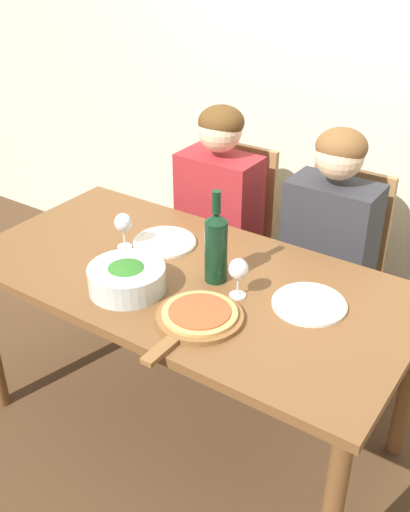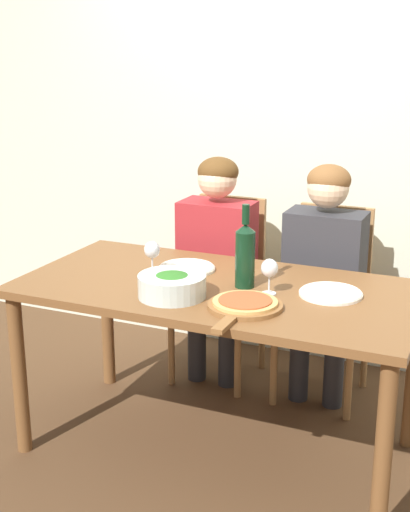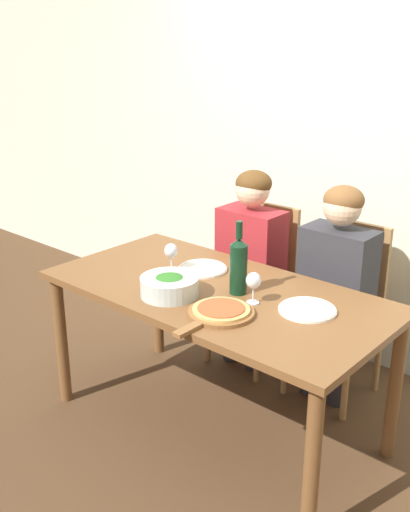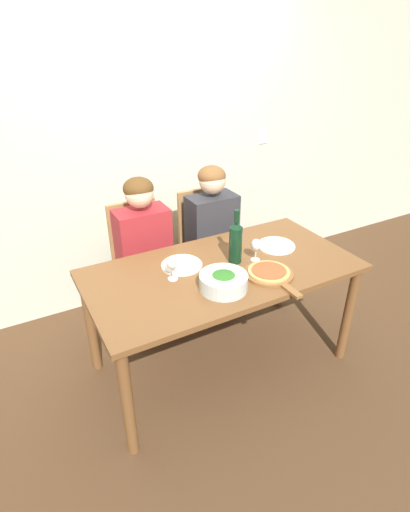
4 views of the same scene
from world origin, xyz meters
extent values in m
plane|color=#4C331E|center=(0.00, 0.00, 0.00)|extent=(40.00, 40.00, 0.00)
cube|color=beige|center=(0.00, 1.17, 1.35)|extent=(10.00, 0.05, 2.70)
cube|color=brown|center=(0.00, 0.00, 0.76)|extent=(1.70, 0.86, 0.04)
cylinder|color=brown|center=(-0.79, -0.37, 0.37)|extent=(0.06, 0.06, 0.74)
cylinder|color=brown|center=(0.79, -0.37, 0.37)|extent=(0.06, 0.06, 0.74)
cylinder|color=brown|center=(-0.79, 0.37, 0.37)|extent=(0.06, 0.06, 0.74)
cube|color=#9E7042|center=(-0.28, 0.68, 0.43)|extent=(0.42, 0.42, 0.04)
cube|color=#9E7042|center=(-0.28, 0.87, 0.71)|extent=(0.38, 0.03, 0.53)
cylinder|color=#9E7042|center=(-0.47, 0.49, 0.21)|extent=(0.04, 0.04, 0.41)
cylinder|color=#9E7042|center=(-0.09, 0.49, 0.21)|extent=(0.04, 0.04, 0.41)
cylinder|color=#9E7042|center=(-0.47, 0.87, 0.21)|extent=(0.04, 0.04, 0.41)
cylinder|color=#9E7042|center=(-0.09, 0.87, 0.21)|extent=(0.04, 0.04, 0.41)
cube|color=#9E7042|center=(0.29, 0.68, 0.43)|extent=(0.42, 0.42, 0.04)
cube|color=#9E7042|center=(0.29, 0.87, 0.71)|extent=(0.38, 0.03, 0.53)
cylinder|color=#9E7042|center=(0.10, 0.49, 0.21)|extent=(0.04, 0.04, 0.41)
cylinder|color=#9E7042|center=(0.48, 0.49, 0.21)|extent=(0.04, 0.04, 0.41)
cylinder|color=#9E7042|center=(0.10, 0.87, 0.21)|extent=(0.04, 0.04, 0.41)
cylinder|color=#9E7042|center=(0.48, 0.87, 0.21)|extent=(0.04, 0.04, 0.41)
cylinder|color=#28282D|center=(-0.37, 0.60, 0.22)|extent=(0.10, 0.10, 0.45)
cylinder|color=#28282D|center=(-0.19, 0.60, 0.22)|extent=(0.10, 0.10, 0.45)
cube|color=maroon|center=(-0.28, 0.66, 0.72)|extent=(0.38, 0.22, 0.54)
cylinder|color=maroon|center=(-0.48, 0.41, 0.57)|extent=(0.07, 0.31, 0.14)
cylinder|color=maroon|center=(-0.08, 0.41, 0.57)|extent=(0.07, 0.31, 0.14)
sphere|color=beige|center=(-0.28, 0.66, 1.11)|extent=(0.20, 0.20, 0.20)
ellipsoid|color=#563819|center=(-0.28, 0.67, 1.14)|extent=(0.21, 0.21, 0.15)
cylinder|color=#28282D|center=(0.20, 0.60, 0.22)|extent=(0.10, 0.10, 0.45)
cylinder|color=#28282D|center=(0.38, 0.60, 0.22)|extent=(0.10, 0.10, 0.45)
cube|color=#2D2D33|center=(0.29, 0.66, 0.72)|extent=(0.38, 0.22, 0.54)
cylinder|color=#2D2D33|center=(0.09, 0.41, 0.57)|extent=(0.07, 0.31, 0.14)
cylinder|color=#2D2D33|center=(0.49, 0.41, 0.57)|extent=(0.07, 0.31, 0.14)
sphere|color=beige|center=(0.29, 0.66, 1.11)|extent=(0.20, 0.20, 0.20)
ellipsoid|color=brown|center=(0.29, 0.67, 1.14)|extent=(0.21, 0.21, 0.15)
cylinder|color=black|center=(0.11, 0.03, 0.90)|extent=(0.08, 0.08, 0.24)
cone|color=black|center=(0.11, 0.03, 1.03)|extent=(0.08, 0.08, 0.03)
cylinder|color=black|center=(0.11, 0.03, 1.09)|extent=(0.03, 0.03, 0.08)
cylinder|color=silver|center=(-0.12, -0.20, 0.82)|extent=(0.28, 0.28, 0.09)
ellipsoid|color=#2D6B23|center=(-0.12, -0.20, 0.83)|extent=(0.23, 0.23, 0.10)
cylinder|color=silver|center=(-0.22, 0.14, 0.78)|extent=(0.26, 0.26, 0.01)
torus|color=silver|center=(-0.22, 0.14, 0.79)|extent=(0.25, 0.25, 0.02)
cylinder|color=silver|center=(0.47, 0.07, 0.78)|extent=(0.26, 0.26, 0.01)
torus|color=silver|center=(0.47, 0.07, 0.79)|extent=(0.25, 0.25, 0.02)
cylinder|color=brown|center=(0.20, -0.21, 0.79)|extent=(0.30, 0.30, 0.02)
cube|color=brown|center=(0.20, -0.42, 0.79)|extent=(0.04, 0.14, 0.02)
cylinder|color=tan|center=(0.20, -0.21, 0.80)|extent=(0.26, 0.26, 0.01)
cylinder|color=#AD4C28|center=(0.20, -0.21, 0.81)|extent=(0.21, 0.21, 0.01)
cylinder|color=silver|center=(-0.33, 0.03, 0.78)|extent=(0.06, 0.06, 0.01)
cylinder|color=silver|center=(-0.33, 0.03, 0.82)|extent=(0.01, 0.01, 0.07)
ellipsoid|color=silver|center=(-0.33, 0.03, 0.89)|extent=(0.07, 0.07, 0.08)
ellipsoid|color=maroon|center=(-0.33, 0.03, 0.88)|extent=(0.06, 0.06, 0.03)
cylinder|color=silver|center=(0.23, -0.02, 0.78)|extent=(0.06, 0.06, 0.01)
cylinder|color=silver|center=(0.23, -0.02, 0.82)|extent=(0.01, 0.01, 0.07)
ellipsoid|color=silver|center=(0.23, -0.02, 0.89)|extent=(0.07, 0.07, 0.08)
ellipsoid|color=maroon|center=(0.23, -0.02, 0.88)|extent=(0.06, 0.06, 0.03)
camera|label=1|loc=(1.13, -1.54, 1.96)|focal=42.00mm
camera|label=2|loc=(1.10, -2.65, 1.76)|focal=50.00mm
camera|label=3|loc=(1.71, -2.05, 1.92)|focal=42.00mm
camera|label=4|loc=(-1.13, -1.83, 2.05)|focal=28.00mm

